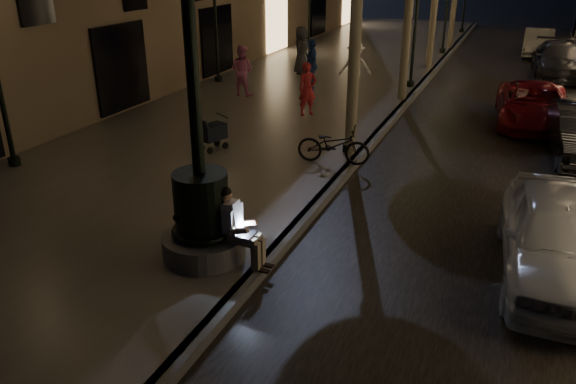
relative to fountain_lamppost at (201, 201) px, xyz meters
The scene contains 20 objects.
ground 13.09m from the fountain_lamppost, 85.60° to the left, with size 120.00×120.00×0.00m, color black.
cobble_lane 13.65m from the fountain_lamppost, 72.90° to the left, with size 6.00×45.00×0.02m, color black.
promenade 13.39m from the fountain_lamppost, 102.99° to the left, with size 8.00×45.00×0.20m, color #655F59.
curb_strip 13.09m from the fountain_lamppost, 85.60° to the left, with size 0.25×45.00×0.20m, color #59595B.
fountain_lamppost is the anchor object (origin of this frame).
seated_man_laptop 0.68m from the fountain_lamppost, ahead, with size 0.97×0.33×1.34m.
lamp_curb_a 6.37m from the fountain_lamppost, 83.35° to the left, with size 0.36×0.36×4.81m.
lamp_curb_b 14.16m from the fountain_lamppost, 87.14° to the left, with size 0.36×0.36×4.81m.
lamp_left_b 13.75m from the fountain_lamppost, 118.07° to the left, with size 0.36×0.36×4.81m.
stroller 5.46m from the fountain_lamppost, 117.98° to the left, with size 0.59×0.95×0.96m.
car_front 5.80m from the fountain_lamppost, 19.27° to the left, with size 1.71×4.25×1.45m, color #B9BCC1.
car_third 12.17m from the fountain_lamppost, 65.71° to the left, with size 2.05×4.44×1.23m, color maroon.
car_rear 19.98m from the fountain_lamppost, 72.91° to the left, with size 1.92×4.73×1.37m, color #28282D.
car_fifth 24.72m from the fountain_lamppost, 78.22° to the left, with size 1.36×3.91×1.29m, color #ADAEA8.
pedestrian_red 8.96m from the fountain_lamppost, 99.58° to the left, with size 0.59×0.39×1.63m, color #AB2228.
pedestrian_pink 11.31m from the fountain_lamppost, 113.54° to the left, with size 0.84×0.66×1.73m, color pink.
pedestrian_white 12.50m from the fountain_lamppost, 94.76° to the left, with size 1.14×0.66×1.77m, color silver.
pedestrian_blue 12.31m from the fountain_lamppost, 101.97° to the left, with size 1.08×0.45×1.84m, color #26458B.
pedestrian_dark 15.14m from the fountain_lamppost, 105.12° to the left, with size 0.92×0.60×1.89m, color #333438.
bicycle 5.15m from the fountain_lamppost, 83.27° to the left, with size 0.61×1.75×0.92m, color black.
Camera 1 is at (3.48, -5.12, 4.99)m, focal length 35.00 mm.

